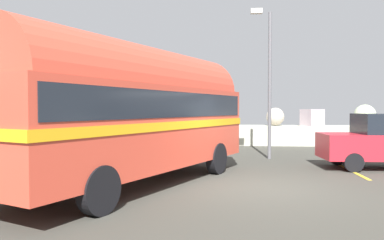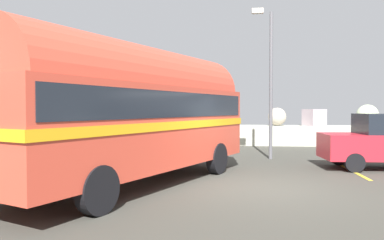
# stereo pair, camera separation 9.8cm
# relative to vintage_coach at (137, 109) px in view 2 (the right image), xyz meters

# --- Properties ---
(ground) EXTENTS (32.00, 26.00, 0.02)m
(ground) POSITION_rel_vintage_coach_xyz_m (3.23, -0.05, -2.04)
(ground) COLOR #3C3B35
(breakwater) EXTENTS (31.36, 2.25, 2.28)m
(breakwater) POSITION_rel_vintage_coach_xyz_m (3.23, 11.75, -1.35)
(breakwater) COLOR #B0B19E
(breakwater) RESTS_ON ground
(vintage_coach) EXTENTS (5.65, 8.82, 3.70)m
(vintage_coach) POSITION_rel_vintage_coach_xyz_m (0.00, 0.00, 0.00)
(vintage_coach) COLOR black
(vintage_coach) RESTS_ON ground
(lamp_post) EXTENTS (0.87, 0.77, 5.92)m
(lamp_post) POSITION_rel_vintage_coach_xyz_m (3.99, 5.54, 1.31)
(lamp_post) COLOR #5B5B60
(lamp_post) RESTS_ON ground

